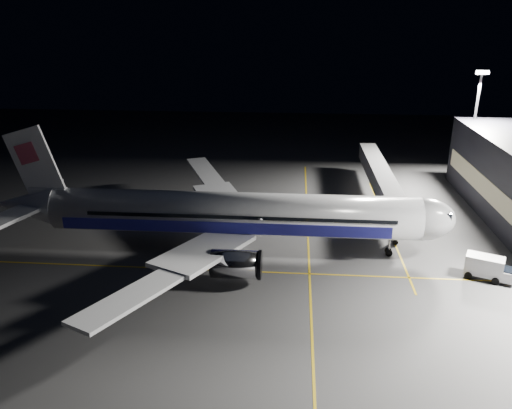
{
  "coord_description": "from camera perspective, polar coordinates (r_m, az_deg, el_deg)",
  "views": [
    {
      "loc": [
        7.79,
        -60.44,
        29.89
      ],
      "look_at": [
        2.79,
        1.61,
        6.0
      ],
      "focal_mm": 35.0,
      "sensor_mm": 36.0,
      "label": 1
    }
  ],
  "objects": [
    {
      "name": "floodlight_mast_north",
      "position": [
        99.43,
        23.74,
        9.1
      ],
      "size": [
        2.4,
        0.68,
        20.7
      ],
      "color": "#59595E",
      "rests_on": "ground"
    },
    {
      "name": "airliner",
      "position": [
        65.9,
        -3.46,
        -1.08
      ],
      "size": [
        61.48,
        54.22,
        16.64
      ],
      "color": "silver",
      "rests_on": "ground"
    },
    {
      "name": "baggage_tug",
      "position": [
        75.66,
        -2.31,
        -1.53
      ],
      "size": [
        2.89,
        2.38,
        2.0
      ],
      "rotation": [
        0.0,
        0.0,
        -0.07
      ],
      "color": "black",
      "rests_on": "ground"
    },
    {
      "name": "jet_bridge",
      "position": [
        83.69,
        14.18,
        2.74
      ],
      "size": [
        3.6,
        34.4,
        6.3
      ],
      "color": "#B2B2B7",
      "rests_on": "ground"
    },
    {
      "name": "ground",
      "position": [
        67.87,
        -2.47,
        -5.15
      ],
      "size": [
        200.0,
        200.0,
        0.0
      ],
      "primitive_type": "plane",
      "color": "#4C4C4F",
      "rests_on": "ground"
    },
    {
      "name": "guide_line_side",
      "position": [
        77.82,
        14.77,
        -2.32
      ],
      "size": [
        0.25,
        40.0,
        0.01
      ],
      "primitive_type": "cube",
      "color": "gold",
      "rests_on": "ground"
    },
    {
      "name": "guide_line_main",
      "position": [
        67.46,
        6.03,
        -5.43
      ],
      "size": [
        0.25,
        80.0,
        0.01
      ],
      "primitive_type": "cube",
      "color": "gold",
      "rests_on": "ground"
    },
    {
      "name": "guide_line_cross",
      "position": [
        62.59,
        -3.13,
        -7.56
      ],
      "size": [
        70.0,
        0.25,
        0.01
      ],
      "primitive_type": "cube",
      "color": "gold",
      "rests_on": "ground"
    },
    {
      "name": "safety_cone_c",
      "position": [
        80.35,
        -0.35,
        -0.59
      ],
      "size": [
        0.44,
        0.44,
        0.67
      ],
      "primitive_type": "cone",
      "color": "orange",
      "rests_on": "ground"
    },
    {
      "name": "service_truck",
      "position": [
        66.22,
        25.06,
        -6.53
      ],
      "size": [
        5.9,
        4.22,
        2.82
      ],
      "rotation": [
        0.0,
        0.0,
        -0.41
      ],
      "color": "silver",
      "rests_on": "ground"
    },
    {
      "name": "safety_cone_a",
      "position": [
        74.56,
        -7.31,
        -2.58
      ],
      "size": [
        0.38,
        0.38,
        0.57
      ],
      "primitive_type": "cone",
      "color": "orange",
      "rests_on": "ground"
    },
    {
      "name": "safety_cone_b",
      "position": [
        72.74,
        1.5,
        -3.03
      ],
      "size": [
        0.39,
        0.39,
        0.58
      ],
      "primitive_type": "cone",
      "color": "orange",
      "rests_on": "ground"
    }
  ]
}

